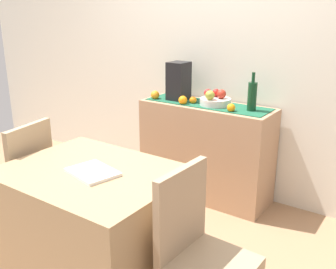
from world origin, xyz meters
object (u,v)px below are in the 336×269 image
object	(u,v)px
chair_near_window	(19,206)
open_book	(93,172)
wine_bottle	(252,96)
coffee_maker	(179,81)
sideboard_console	(205,151)
dining_table	(95,227)
fruit_bowl	(215,102)

from	to	relation	value
chair_near_window	open_book	bearing A→B (deg)	-2.18
wine_bottle	coffee_maker	bearing A→B (deg)	180.00
sideboard_console	dining_table	world-z (taller)	sideboard_console
open_book	coffee_maker	bearing A→B (deg)	117.36
dining_table	fruit_bowl	bearing A→B (deg)	88.13
dining_table	chair_near_window	bearing A→B (deg)	179.77
coffee_maker	chair_near_window	distance (m)	1.66
fruit_bowl	open_book	world-z (taller)	fruit_bowl
fruit_bowl	open_book	bearing A→B (deg)	-90.25
coffee_maker	open_book	xyz separation A→B (m)	(0.37, -1.43, -0.27)
open_book	dining_table	bearing A→B (deg)	157.87
chair_near_window	coffee_maker	bearing A→B (deg)	72.09
sideboard_console	fruit_bowl	size ratio (longest dim) A/B	4.47
sideboard_console	chair_near_window	world-z (taller)	chair_near_window
fruit_bowl	wine_bottle	xyz separation A→B (m)	(0.33, 0.00, 0.09)
fruit_bowl	chair_near_window	distance (m)	1.74
sideboard_console	open_book	size ratio (longest dim) A/B	4.16
fruit_bowl	wine_bottle	world-z (taller)	wine_bottle
sideboard_console	coffee_maker	size ratio (longest dim) A/B	3.43
open_book	chair_near_window	distance (m)	0.95
wine_bottle	dining_table	size ratio (longest dim) A/B	0.30
wine_bottle	open_book	xyz separation A→B (m)	(-0.33, -1.43, -0.23)
sideboard_console	dining_table	bearing A→B (deg)	-88.64
coffee_maker	chair_near_window	xyz separation A→B (m)	(-0.45, -1.40, -0.76)
sideboard_console	coffee_maker	xyz separation A→B (m)	(-0.29, 0.00, 0.60)
dining_table	chair_near_window	size ratio (longest dim) A/B	1.15
sideboard_console	dining_table	size ratio (longest dim) A/B	1.13
dining_table	open_book	world-z (taller)	open_book
chair_near_window	sideboard_console	bearing A→B (deg)	61.97
dining_table	open_book	bearing A→B (deg)	-35.16
wine_bottle	chair_near_window	xyz separation A→B (m)	(-1.15, -1.40, -0.71)
open_book	chair_near_window	xyz separation A→B (m)	(-0.82, 0.03, -0.48)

